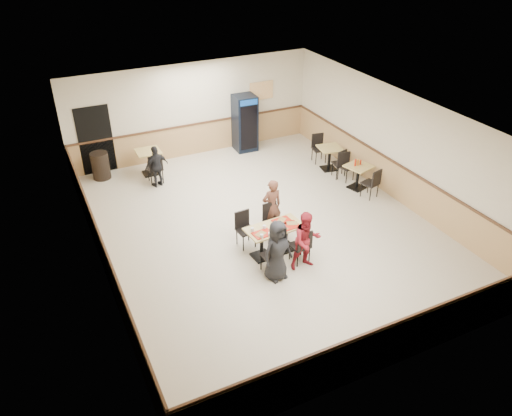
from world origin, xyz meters
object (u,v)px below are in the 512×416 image
back_table (149,159)px  pepsi_cooler (245,123)px  diner_woman_left (277,251)px  side_table_near (358,173)px  trash_bin (101,166)px  diner_woman_right (307,241)px  main_table (274,236)px  lone_diner (157,166)px  side_table_far (330,155)px  diner_man_opposite (272,206)px

back_table → pepsi_cooler: pepsi_cooler is taller
diner_woman_left → side_table_near: size_ratio=1.73×
pepsi_cooler → trash_bin: pepsi_cooler is taller
diner_woman_right → trash_bin: bearing=120.4°
diner_woman_right → trash_bin: size_ratio=1.71×
back_table → trash_bin: 1.43m
back_table → main_table: bearing=-74.1°
pepsi_cooler → lone_diner: bearing=-157.3°
diner_woman_left → pepsi_cooler: (2.25, 6.50, 0.21)m
main_table → side_table_near: 4.04m
diner_woman_left → back_table: size_ratio=1.88×
side_table_near → side_table_far: side_table_far is taller
main_table → lone_diner: (-1.50, 4.41, 0.15)m
diner_woman_left → diner_man_opposite: bearing=56.0°
side_table_near → side_table_far: (-0.06, 1.39, 0.01)m
side_table_near → diner_man_opposite: bearing=-164.2°
main_table → side_table_far: 4.77m
lone_diner → trash_bin: 1.85m
trash_bin → diner_man_opposite: bearing=-55.8°
diner_woman_left → side_table_near: bearing=22.8°
diner_woman_right → diner_woman_left: bearing=-172.5°
main_table → side_table_near: (3.64, 1.76, 0.00)m
diner_man_opposite → side_table_far: bearing=-145.1°
main_table → side_table_far: side_table_far is taller
diner_woman_left → pepsi_cooler: bearing=60.7°
trash_bin → back_table: bearing=-14.2°
side_table_far → trash_bin: (-6.46, 2.47, -0.07)m
diner_woman_left → diner_man_opposite: diner_man_opposite is taller
side_table_far → side_table_near: bearing=-87.4°
side_table_far → diner_man_opposite: bearing=-144.2°
back_table → trash_bin: bearing=165.8°
side_table_near → diner_woman_right: bearing=-141.9°
main_table → back_table: back_table is taller
pepsi_cooler → side_table_far: bearing=-53.6°
side_table_near → pepsi_cooler: 4.30m
diner_woman_right → lone_diner: bearing=113.3°
diner_man_opposite → lone_diner: bearing=-63.3°
diner_woman_right → diner_man_opposite: diner_man_opposite is taller
diner_man_opposite → back_table: (-1.87, 4.43, -0.22)m
diner_woman_right → side_table_far: diner_woman_right is taller
lone_diner → back_table: bearing=-103.8°
side_table_far → back_table: size_ratio=1.03×
diner_man_opposite → side_table_near: size_ratio=1.75×
main_table → diner_woman_left: (-0.37, -0.84, 0.24)m
lone_diner → side_table_far: bearing=152.3°
diner_man_opposite → trash_bin: diner_man_opposite is taller
diner_man_opposite → side_table_near: 3.41m
trash_bin → diner_woman_right: bearing=-62.9°
diner_woman_left → diner_woman_right: 0.76m
diner_man_opposite → pepsi_cooler: size_ratio=0.78×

